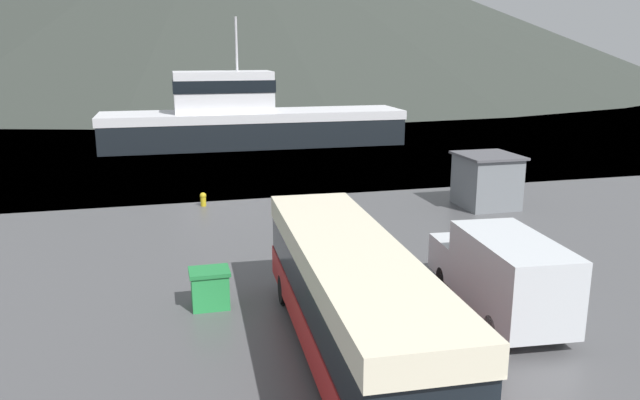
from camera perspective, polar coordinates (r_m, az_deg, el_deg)
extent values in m
plane|color=slate|center=(152.34, -12.18, 10.60)|extent=(240.00, 240.00, 0.00)
cube|color=red|center=(16.28, 2.77, -11.45)|extent=(3.04, 11.35, 0.92)
cube|color=black|center=(15.89, 2.81, -8.24)|extent=(2.98, 11.12, 1.05)
cube|color=beige|center=(15.59, 2.85, -5.33)|extent=(3.04, 11.35, 0.66)
cube|color=black|center=(21.14, -1.05, -3.07)|extent=(2.22, 0.16, 1.42)
cylinder|color=black|center=(19.80, -3.28, -8.16)|extent=(0.34, 0.91, 0.90)
cylinder|color=black|center=(20.22, 3.00, -7.68)|extent=(0.34, 0.91, 0.90)
cube|color=silver|center=(18.94, 17.08, -6.61)|extent=(2.47, 4.54, 2.18)
cube|color=silver|center=(21.77, 13.34, -5.06)|extent=(2.26, 2.05, 1.20)
cube|color=black|center=(20.67, 14.47, -3.28)|extent=(1.79, 0.21, 0.76)
cylinder|color=black|center=(21.41, 11.16, -6.97)|extent=(0.28, 0.72, 0.70)
cylinder|color=black|center=(22.13, 15.77, -6.54)|extent=(0.28, 0.72, 0.70)
cylinder|color=black|center=(18.13, 15.54, -11.18)|extent=(0.28, 0.72, 0.70)
cylinder|color=black|center=(18.97, 20.80, -10.44)|extent=(0.28, 0.72, 0.70)
cube|color=black|center=(51.20, -6.02, 6.53)|extent=(24.03, 5.60, 2.79)
cube|color=silver|center=(51.08, -6.05, 7.70)|extent=(24.27, 5.66, 0.70)
cube|color=silver|center=(50.64, -8.84, 9.76)|extent=(7.71, 3.81, 3.18)
cube|color=black|center=(50.61, -8.86, 10.30)|extent=(7.87, 3.92, 0.95)
cylinder|color=#B2B2B7|center=(50.64, -7.66, 13.95)|extent=(0.20, 0.20, 4.15)
cube|color=green|center=(19.74, -10.02, -8.13)|extent=(1.12, 0.90, 1.10)
cube|color=#227D3C|center=(19.52, -10.10, -6.47)|extent=(1.23, 0.99, 0.12)
cube|color=slate|center=(32.35, 14.98, 1.62)|extent=(2.56, 2.76, 2.54)
cube|color=#4C4C51|center=(32.10, 15.13, 3.95)|extent=(2.82, 3.03, 0.12)
cube|color=#1E5138|center=(53.45, -2.60, 5.78)|extent=(4.30, 6.37, 0.72)
cylinder|color=#B29919|center=(32.09, -10.62, -0.15)|extent=(0.28, 0.28, 0.46)
sphere|color=#B29919|center=(32.02, -10.65, 0.39)|extent=(0.32, 0.32, 0.32)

